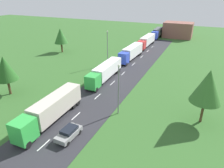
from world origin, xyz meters
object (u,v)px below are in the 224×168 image
truck_third (105,71)px  tree_oak (208,86)px  lamppost_second (118,87)px  truck_sixth (157,33)px  truck_fifth (147,41)px  tree_birch (61,36)px  distant_building (178,30)px  truck_second (51,109)px  car_third (69,133)px  lamppost_third (107,47)px  tree_maple (5,68)px  truck_fourth (131,52)px

truck_third → tree_oak: bearing=-22.4°
lamppost_second → truck_third: bearing=125.0°
truck_sixth → lamppost_second: size_ratio=1.43×
truck_fifth → tree_birch: size_ratio=1.87×
truck_fifth → lamppost_second: (8.17, -45.52, 2.61)m
truck_sixth → distant_building: bearing=27.6°
truck_fifth → tree_birch: tree_birch is taller
truck_sixth → distant_building: distant_building is taller
truck_sixth → truck_second: bearing=-90.2°
truck_third → truck_sixth: (-0.07, 51.08, 0.10)m
car_third → lamppost_third: size_ratio=0.44×
truck_second → tree_birch: size_ratio=1.73×
truck_third → car_third: truck_third is taller
truck_sixth → lamppost_third: (-3.88, -41.54, 2.94)m
truck_third → tree_oak: (20.71, -8.52, 3.96)m
tree_oak → tree_maple: size_ratio=1.11×
lamppost_third → tree_oak: lamppost_third is taller
truck_fourth → tree_maple: 34.17m
truck_third → tree_oak: tree_oak is taller
truck_fourth → distant_building: size_ratio=1.14×
tree_maple → truck_fifth: bearing=73.8°
tree_birch → distant_building: 50.87m
car_third → tree_oak: tree_oak is taller
truck_sixth → lamppost_second: (8.25, -62.74, 2.58)m
tree_oak → car_third: bearing=-144.2°
truck_sixth → tree_birch: (-23.21, -36.07, 3.17)m
truck_fourth → truck_fifth: (-0.16, 16.85, -0.06)m
truck_sixth → tree_birch: size_ratio=1.57×
truck_second → tree_oak: (20.97, 9.47, 3.84)m
lamppost_third → truck_fourth: bearing=61.1°
truck_sixth → distant_building: 8.97m
truck_third → truck_fifth: size_ratio=0.96×
truck_sixth → car_third: truck_sixth is taller
lamppost_second → lamppost_third: (-12.13, 21.20, 0.37)m
truck_fourth → truck_fifth: 16.85m
lamppost_third → tree_birch: 20.09m
truck_fourth → tree_birch: (-23.46, -2.00, 3.14)m
truck_fourth → tree_maple: bearing=-114.4°
truck_fourth → lamppost_second: bearing=-74.4°
tree_maple → truck_third: bearing=45.2°
truck_fourth → tree_maple: (-14.04, -31.00, 3.14)m
truck_fourth → truck_fifth: truck_fourth is taller
car_third → tree_maple: tree_maple is taller
lamppost_third → truck_third: bearing=-67.5°
lamppost_third → tree_maple: lamppost_third is taller
truck_second → truck_sixth: truck_sixth is taller
truck_fourth → truck_fifth: bearing=90.5°
lamppost_second → distant_building: 66.89m
truck_sixth → car_third: (4.55, -71.30, -1.34)m
lamppost_third → distant_building: bearing=75.5°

